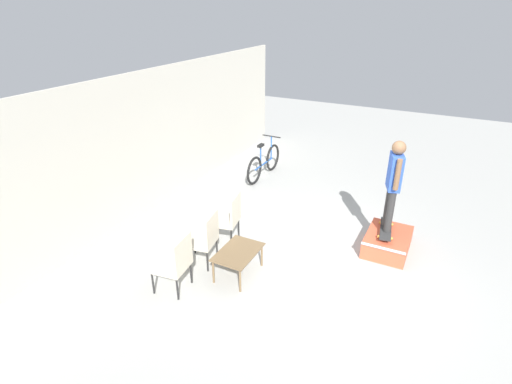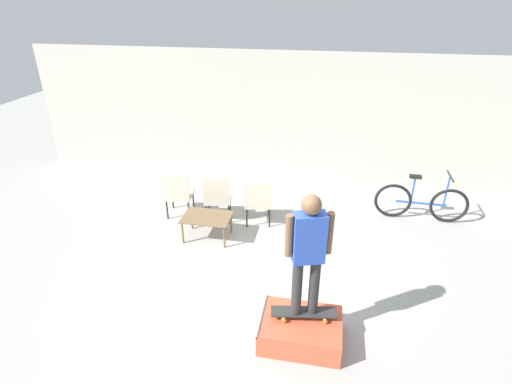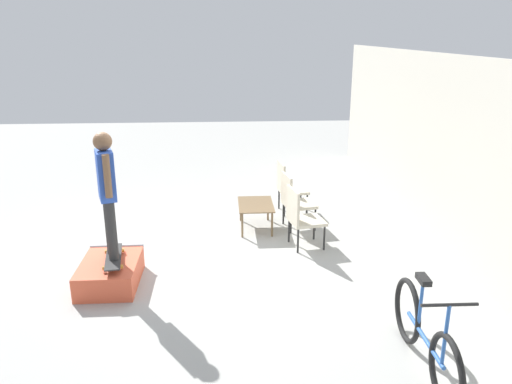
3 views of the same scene
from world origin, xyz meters
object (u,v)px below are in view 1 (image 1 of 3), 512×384
Objects in this scene: patio_chair_left at (176,262)px; skateboard_on_ramp at (386,229)px; patio_chair_center at (205,237)px; skate_ramp_box at (387,242)px; bicycle at (264,163)px; coffee_table at (238,254)px; patio_chair_right at (229,217)px; person_skater at (394,179)px.

skateboard_on_ramp is at bearing 127.97° from patio_chair_left.
skate_ramp_box is at bearing 113.69° from patio_chair_center.
coffee_table is at bearing -158.80° from bicycle.
patio_chair_right is 0.55× the size of bicycle.
skateboard_on_ramp is at bearing -119.05° from bicycle.
bicycle reaches higher than skate_ramp_box.
patio_chair_right is at bearing 172.79° from patio_chair_left.
patio_chair_right is at bearing 111.23° from skate_ramp_box.
person_skater is at bearing 68.80° from skate_ramp_box.
bicycle is at bearing 42.02° from person_skater.
skate_ramp_box is at bearing 99.92° from patio_chair_right.
patio_chair_right is at bearing 103.27° from skateboard_on_ramp.
patio_chair_left is at bearing -11.27° from patio_chair_right.
person_skater reaches higher than bicycle.
person_skater is 1.72× the size of patio_chair_right.
patio_chair_right is (1.63, 0.00, 0.00)m from patio_chair_left.
patio_chair_center is (-1.92, 2.72, -0.89)m from person_skater.
person_skater is at bearing 100.92° from patio_chair_right.
patio_chair_left reaches higher than skateboard_on_ramp.
patio_chair_left is (-2.71, 2.79, 0.37)m from skate_ramp_box.
skate_ramp_box is at bearing -118.88° from bicycle.
patio_chair_left is 1.00× the size of patio_chair_center.
patio_chair_left and patio_chair_center have the same top height.
patio_chair_right is at bearing 38.83° from coffee_table.
person_skater is at bearing 127.97° from patio_chair_left.
skate_ramp_box is 2.86m from coffee_table.
patio_chair_left is (-2.74, 2.72, -0.89)m from person_skater.
skate_ramp_box is 4.13m from bicycle.
bicycle reaches higher than patio_chair_left.
skate_ramp_box is 0.63× the size of person_skater.
skate_ramp_box is 1.09× the size of patio_chair_left.
patio_chair_left is at bearing -169.54° from bicycle.
person_skater reaches higher than skate_ramp_box.
patio_chair_right is 3.24m from bicycle.
patio_chair_left reaches higher than skate_ramp_box.
person_skater is 3.96m from patio_chair_left.
skateboard_on_ramp is 2.82m from coffee_table.
patio_chair_center is (-1.92, 2.72, 0.12)m from skateboard_on_ramp.
patio_chair_center is 4.03m from bicycle.
bicycle is at bearing -177.20° from patio_chair_right.
skate_ramp_box is 1.09× the size of patio_chair_right.
patio_chair_right reaches higher than skate_ramp_box.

